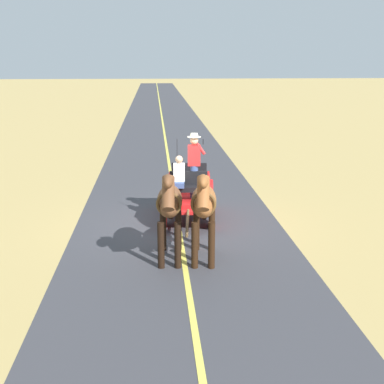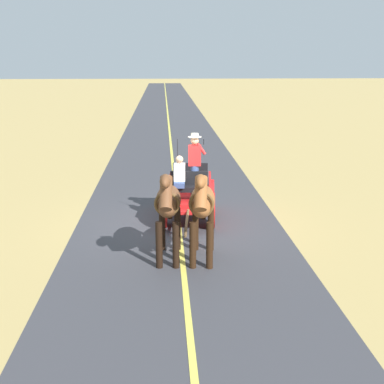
% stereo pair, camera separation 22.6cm
% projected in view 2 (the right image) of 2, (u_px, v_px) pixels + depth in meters
% --- Properties ---
extents(ground_plane, '(200.00, 200.00, 0.00)m').
position_uv_depth(ground_plane, '(179.00, 224.00, 14.12)').
color(ground_plane, tan).
extents(road_surface, '(5.61, 160.00, 0.01)m').
position_uv_depth(road_surface, '(179.00, 224.00, 14.12)').
color(road_surface, '#38383D').
rests_on(road_surface, ground).
extents(road_centre_stripe, '(0.12, 160.00, 0.00)m').
position_uv_depth(road_centre_stripe, '(179.00, 224.00, 14.12)').
color(road_centre_stripe, '#DBCC4C').
rests_on(road_centre_stripe, road_surface).
extents(horse_drawn_carriage, '(1.60, 4.52, 2.50)m').
position_uv_depth(horse_drawn_carriage, '(190.00, 192.00, 14.35)').
color(horse_drawn_carriage, red).
rests_on(horse_drawn_carriage, ground).
extents(horse_near_side, '(0.74, 2.14, 2.21)m').
position_uv_depth(horse_near_side, '(202.00, 204.00, 11.28)').
color(horse_near_side, brown).
rests_on(horse_near_side, ground).
extents(horse_off_side, '(0.66, 2.13, 2.21)m').
position_uv_depth(horse_off_side, '(168.00, 204.00, 11.30)').
color(horse_off_side, brown).
rests_on(horse_off_side, ground).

